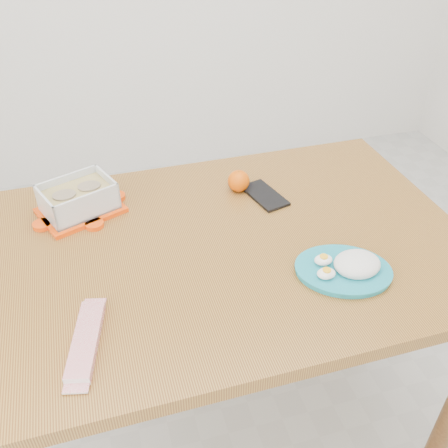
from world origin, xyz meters
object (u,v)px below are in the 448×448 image
object	(u,v)px
dining_table	(224,267)
rice_plate	(348,266)
smartphone	(265,195)
food_container	(79,199)
orange_fruit	(239,181)

from	to	relation	value
dining_table	rice_plate	bearing A→B (deg)	-38.38
smartphone	food_container	bearing A→B (deg)	157.97
dining_table	orange_fruit	xyz separation A→B (m)	(0.11, 0.23, 0.12)
orange_fruit	rice_plate	size ratio (longest dim) A/B	0.22
dining_table	rice_plate	world-z (taller)	rice_plate
orange_fruit	rice_plate	bearing A→B (deg)	-71.44
food_container	orange_fruit	distance (m)	0.47
food_container	smartphone	bearing A→B (deg)	-29.25
food_container	orange_fruit	xyz separation A→B (m)	(0.47, -0.01, -0.01)
orange_fruit	smartphone	world-z (taller)	orange_fruit
food_container	smartphone	size ratio (longest dim) A/B	1.69
food_container	smartphone	distance (m)	0.54
rice_plate	smartphone	distance (m)	0.39
orange_fruit	smartphone	distance (m)	0.09
food_container	orange_fruit	size ratio (longest dim) A/B	4.01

